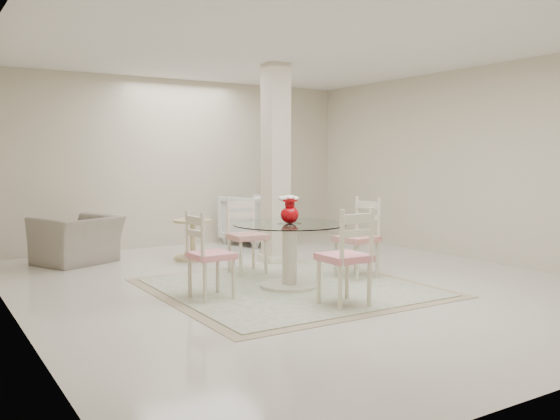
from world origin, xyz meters
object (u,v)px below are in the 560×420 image
dining_chair_east (361,232)px  dining_chair_west (206,249)px  red_vase (290,210)px  dining_chair_south (348,250)px  recliner_taupe (77,240)px  side_table (193,241)px  armchair_white (255,219)px  column (276,164)px  dining_table (290,255)px  dining_chair_north (245,230)px

dining_chair_east → dining_chair_west: bearing=-97.6°
red_vase → dining_chair_south: size_ratio=0.29×
recliner_taupe → side_table: (1.46, -0.52, -0.06)m
red_vase → armchair_white: red_vase is taller
dining_chair_east → dining_chair_west: size_ratio=1.07×
column → dining_chair_south: bearing=-106.2°
dining_table → recliner_taupe: bearing=120.0°
column → recliner_taupe: bearing=150.9°
dining_table → red_vase: 0.50m
armchair_white → dining_chair_north: bearing=42.5°
dining_chair_east → armchair_white: dining_chair_east is taller
column → dining_table: 1.94m
red_vase → side_table: red_vase is taller
dining_table → dining_chair_south: size_ratio=1.17×
dining_chair_east → dining_chair_west: (-2.03, -0.03, -0.03)m
dining_chair_west → dining_chair_south: (1.02, -1.01, 0.03)m
dining_chair_east → dining_chair_north: bearing=-142.8°
dining_table → dining_chair_south: (0.01, -1.02, 0.19)m
dining_chair_south → dining_chair_east: bearing=-133.8°
red_vase → dining_chair_west: red_vase is taller
dining_table → dining_chair_west: 1.03m
column → red_vase: (-0.74, -1.49, -0.49)m
dining_chair_north → dining_table: bearing=-86.6°
dining_chair_north → dining_chair_west: size_ratio=1.04×
dining_table → armchair_white: (1.35, 3.18, 0.05)m
dining_chair_west → side_table: 2.47m
recliner_taupe → side_table: bearing=135.4°
recliner_taupe → armchair_white: bearing=162.2°
dining_chair_east → dining_chair_north: dining_chair_east is taller
red_vase → dining_table: bearing=-95.7°
dining_chair_east → dining_chair_south: bearing=-52.7°
recliner_taupe → side_table: size_ratio=1.75×
dining_chair_south → column: bearing=-105.7°
red_vase → dining_chair_north: size_ratio=0.30×
dining_table → dining_chair_south: bearing=-89.5°
dining_table → armchair_white: size_ratio=1.37×
red_vase → dining_chair_east: bearing=0.9°
column → armchair_white: column is taller
dining_chair_south → dining_chair_west: bearing=-44.1°
dining_chair_east → side_table: (-1.17, 2.26, -0.30)m
column → dining_chair_west: column is taller
dining_chair_south → side_table: size_ratio=1.87×
column → dining_chair_west: 2.46m
dining_chair_north → side_table: (-0.15, 1.27, -0.28)m
red_vase → dining_chair_north: 1.06m
column → dining_chair_east: column is taller
dining_chair_south → side_table: bearing=-86.7°
dining_chair_north → armchair_white: size_ratio=1.14×
side_table → dining_chair_south: bearing=-87.1°
dining_chair_west → armchair_white: bearing=-39.9°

